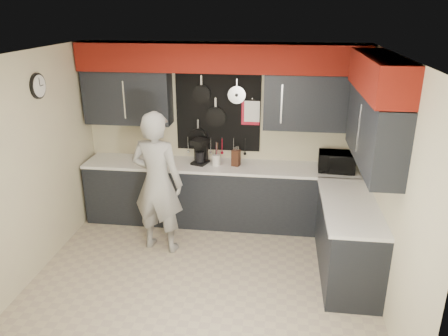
# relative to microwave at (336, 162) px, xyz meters

# --- Properties ---
(ground) EXTENTS (4.00, 4.00, 0.00)m
(ground) POSITION_rel_microwave_xyz_m (-1.63, -1.40, -1.05)
(ground) COLOR tan
(ground) RESTS_ON ground
(back_wall_assembly) EXTENTS (4.00, 0.36, 2.60)m
(back_wall_assembly) POSITION_rel_microwave_xyz_m (-1.62, 0.20, 0.96)
(back_wall_assembly) COLOR beige
(back_wall_assembly) RESTS_ON ground
(right_wall_assembly) EXTENTS (0.36, 3.50, 2.60)m
(right_wall_assembly) POSITION_rel_microwave_xyz_m (0.22, -1.13, 0.89)
(right_wall_assembly) COLOR beige
(right_wall_assembly) RESTS_ON ground
(left_wall_assembly) EXTENTS (0.05, 3.50, 2.60)m
(left_wall_assembly) POSITION_rel_microwave_xyz_m (-3.62, -1.38, 0.28)
(left_wall_assembly) COLOR beige
(left_wall_assembly) RESTS_ON ground
(base_cabinets) EXTENTS (3.95, 2.20, 0.92)m
(base_cabinets) POSITION_rel_microwave_xyz_m (-1.14, -0.27, -0.60)
(base_cabinets) COLOR black
(base_cabinets) RESTS_ON ground
(microwave) EXTENTS (0.50, 0.35, 0.27)m
(microwave) POSITION_rel_microwave_xyz_m (0.00, 0.00, 0.00)
(microwave) COLOR black
(microwave) RESTS_ON base_cabinets
(knife_block) EXTENTS (0.13, 0.13, 0.23)m
(knife_block) POSITION_rel_microwave_xyz_m (-1.39, 0.04, -0.02)
(knife_block) COLOR #361B11
(knife_block) RESTS_ON base_cabinets
(utensil_crock) EXTENTS (0.12, 0.12, 0.15)m
(utensil_crock) POSITION_rel_microwave_xyz_m (-1.67, 0.03, -0.06)
(utensil_crock) COLOR silver
(utensil_crock) RESTS_ON base_cabinets
(coffee_maker) EXTENTS (0.26, 0.29, 0.36)m
(coffee_maker) POSITION_rel_microwave_xyz_m (-1.90, 0.09, 0.05)
(coffee_maker) COLOR black
(coffee_maker) RESTS_ON base_cabinets
(person) EXTENTS (0.76, 0.57, 1.87)m
(person) POSITION_rel_microwave_xyz_m (-2.31, -0.78, -0.12)
(person) COLOR #A1A19F
(person) RESTS_ON ground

